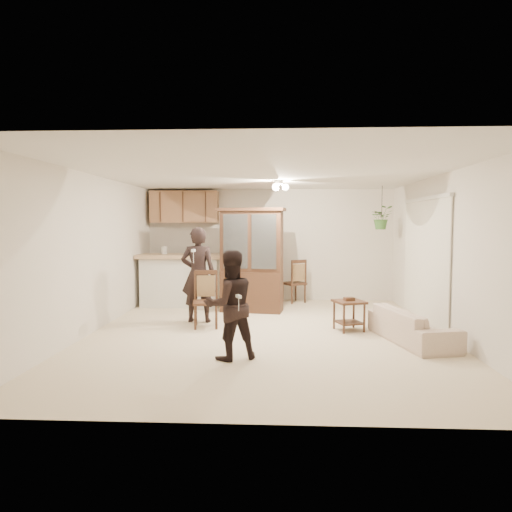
{
  "coord_description": "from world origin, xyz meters",
  "views": [
    {
      "loc": [
        0.19,
        -7.05,
        1.72
      ],
      "look_at": [
        -0.17,
        0.4,
        1.2
      ],
      "focal_mm": 32.0,
      "sensor_mm": 36.0,
      "label": 1
    }
  ],
  "objects_px": {
    "adult": "(198,271)",
    "china_hutch": "(252,261)",
    "sofa": "(412,317)",
    "chair_hutch_right": "(294,290)",
    "chair_bar": "(206,311)",
    "child": "(230,307)",
    "side_table": "(349,315)",
    "chair_hutch_left": "(225,288)"
  },
  "relations": [
    {
      "from": "adult",
      "to": "china_hutch",
      "type": "distance_m",
      "value": 1.34
    },
    {
      "from": "sofa",
      "to": "china_hutch",
      "type": "relative_size",
      "value": 0.92
    },
    {
      "from": "chair_hutch_right",
      "to": "adult",
      "type": "bearing_deg",
      "value": 16.84
    },
    {
      "from": "chair_hutch_right",
      "to": "chair_bar",
      "type": "bearing_deg",
      "value": 25.14
    },
    {
      "from": "adult",
      "to": "child",
      "type": "xyz_separation_m",
      "value": [
        0.79,
        -2.19,
        -0.22
      ]
    },
    {
      "from": "sofa",
      "to": "china_hutch",
      "type": "bearing_deg",
      "value": 34.94
    },
    {
      "from": "side_table",
      "to": "chair_bar",
      "type": "relative_size",
      "value": 0.6
    },
    {
      "from": "sofa",
      "to": "chair_hutch_right",
      "type": "xyz_separation_m",
      "value": [
        -1.61,
        3.29,
        -0.1
      ]
    },
    {
      "from": "adult",
      "to": "chair_hutch_left",
      "type": "distance_m",
      "value": 2.11
    },
    {
      "from": "side_table",
      "to": "sofa",
      "type": "bearing_deg",
      "value": -39.25
    },
    {
      "from": "adult",
      "to": "chair_hutch_left",
      "type": "xyz_separation_m",
      "value": [
        0.24,
        2.02,
        -0.58
      ]
    },
    {
      "from": "side_table",
      "to": "adult",
      "type": "bearing_deg",
      "value": 167.9
    },
    {
      "from": "china_hutch",
      "to": "chair_hutch_left",
      "type": "distance_m",
      "value": 1.38
    },
    {
      "from": "sofa",
      "to": "child",
      "type": "height_order",
      "value": "child"
    },
    {
      "from": "china_hutch",
      "to": "chair_bar",
      "type": "distance_m",
      "value": 1.75
    },
    {
      "from": "adult",
      "to": "chair_hutch_left",
      "type": "relative_size",
      "value": 1.59
    },
    {
      "from": "adult",
      "to": "side_table",
      "type": "height_order",
      "value": "adult"
    },
    {
      "from": "side_table",
      "to": "chair_bar",
      "type": "xyz_separation_m",
      "value": [
        -2.35,
        0.12,
        0.01
      ]
    },
    {
      "from": "sofa",
      "to": "chair_hutch_left",
      "type": "xyz_separation_m",
      "value": [
        -3.12,
        3.23,
        -0.05
      ]
    },
    {
      "from": "sofa",
      "to": "child",
      "type": "bearing_deg",
      "value": 97.66
    },
    {
      "from": "chair_hutch_left",
      "to": "sofa",
      "type": "bearing_deg",
      "value": -4.78
    },
    {
      "from": "adult",
      "to": "chair_hutch_right",
      "type": "xyz_separation_m",
      "value": [
        1.75,
        2.08,
        -0.63
      ]
    },
    {
      "from": "child",
      "to": "china_hutch",
      "type": "bearing_deg",
      "value": -116.61
    },
    {
      "from": "chair_hutch_left",
      "to": "child",
      "type": "bearing_deg",
      "value": -41.32
    },
    {
      "from": "child",
      "to": "chair_hutch_left",
      "type": "bearing_deg",
      "value": -107.46
    },
    {
      "from": "sofa",
      "to": "chair_hutch_left",
      "type": "height_order",
      "value": "chair_hutch_left"
    },
    {
      "from": "sofa",
      "to": "child",
      "type": "xyz_separation_m",
      "value": [
        -2.57,
        -0.98,
        0.31
      ]
    },
    {
      "from": "china_hutch",
      "to": "chair_bar",
      "type": "relative_size",
      "value": 2.16
    },
    {
      "from": "chair_bar",
      "to": "chair_hutch_left",
      "type": "xyz_separation_m",
      "value": [
        0.04,
        2.44,
        0.05
      ]
    },
    {
      "from": "child",
      "to": "chair_hutch_left",
      "type": "xyz_separation_m",
      "value": [
        -0.55,
        4.21,
        -0.36
      ]
    },
    {
      "from": "sofa",
      "to": "chair_bar",
      "type": "distance_m",
      "value": 3.26
    },
    {
      "from": "child",
      "to": "china_hutch",
      "type": "xyz_separation_m",
      "value": [
        0.09,
        3.2,
        0.33
      ]
    },
    {
      "from": "chair_bar",
      "to": "chair_hutch_left",
      "type": "distance_m",
      "value": 2.44
    },
    {
      "from": "chair_hutch_right",
      "to": "chair_hutch_left",
      "type": "bearing_deg",
      "value": -30.73
    },
    {
      "from": "sofa",
      "to": "adult",
      "type": "bearing_deg",
      "value": 56.98
    },
    {
      "from": "sofa",
      "to": "side_table",
      "type": "bearing_deg",
      "value": 37.54
    },
    {
      "from": "adult",
      "to": "chair_bar",
      "type": "bearing_deg",
      "value": 116.32
    },
    {
      "from": "chair_bar",
      "to": "chair_hutch_left",
      "type": "relative_size",
      "value": 0.83
    },
    {
      "from": "chair_bar",
      "to": "sofa",
      "type": "bearing_deg",
      "value": -22.3
    },
    {
      "from": "china_hutch",
      "to": "side_table",
      "type": "distance_m",
      "value": 2.4
    },
    {
      "from": "child",
      "to": "china_hutch",
      "type": "distance_m",
      "value": 3.21
    },
    {
      "from": "sofa",
      "to": "chair_hutch_right",
      "type": "distance_m",
      "value": 3.67
    }
  ]
}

